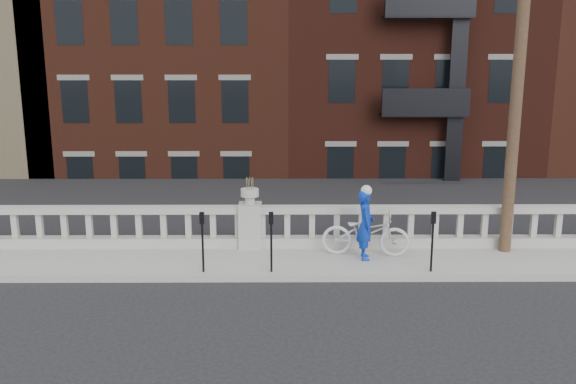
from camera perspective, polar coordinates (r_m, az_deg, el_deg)
name	(u,v)px	position (r m, az deg, el deg)	size (l,w,h in m)	color
ground	(240,319)	(12.35, -4.29, -11.16)	(120.00, 120.00, 0.00)	black
sidewalk	(249,262)	(15.11, -3.53, -6.24)	(32.00, 2.20, 0.15)	#99978E
balustrade	(250,228)	(15.84, -3.37, -3.18)	(28.00, 0.34, 1.03)	#99978E
planter_pedestal	(250,220)	(15.79, -3.38, -2.52)	(0.55, 0.55, 1.76)	#99978E
lower_level	(279,91)	(34.38, -0.82, 8.95)	(80.00, 44.00, 20.80)	#605E59
utility_pole	(521,36)	(15.79, 20.03, 12.92)	(1.60, 0.28, 10.00)	#422D1E
parking_meter_a	(202,235)	(14.11, -7.62, -3.82)	(0.10, 0.09, 1.36)	black
parking_meter_b	(271,235)	(14.00, -1.50, -3.84)	(0.10, 0.09, 1.36)	black
parking_meter_c	(433,235)	(14.37, 12.74, -3.72)	(0.10, 0.09, 1.36)	black
bicycle	(366,233)	(15.31, 6.92, -3.64)	(0.72, 2.06, 1.08)	silver
cyclist	(365,225)	(14.97, 6.89, -2.89)	(0.60, 0.40, 1.65)	#0B2FAF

